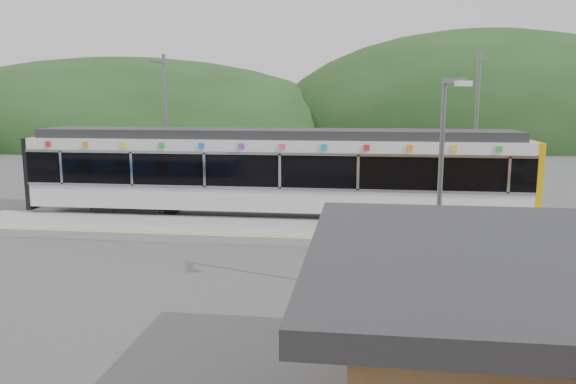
# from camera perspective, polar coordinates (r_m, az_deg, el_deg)

# --- Properties ---
(ground) EXTENTS (120.00, 120.00, 0.00)m
(ground) POSITION_cam_1_polar(r_m,az_deg,el_deg) (17.62, 0.37, -7.04)
(ground) COLOR #4C4C4F
(ground) RESTS_ON ground
(hills) EXTENTS (146.00, 149.00, 26.00)m
(hills) POSITION_cam_1_polar(r_m,az_deg,el_deg) (22.98, 17.61, -3.55)
(hills) COLOR #1E3D19
(hills) RESTS_ON ground
(platform) EXTENTS (26.00, 3.20, 0.30)m
(platform) POSITION_cam_1_polar(r_m,az_deg,el_deg) (20.75, 1.50, -4.05)
(platform) COLOR #9E9E99
(platform) RESTS_ON ground
(yellow_line) EXTENTS (26.00, 0.10, 0.01)m
(yellow_line) POSITION_cam_1_polar(r_m,az_deg,el_deg) (19.45, 1.10, -4.51)
(yellow_line) COLOR yellow
(yellow_line) RESTS_ON platform
(train) EXTENTS (20.44, 3.01, 3.74)m
(train) POSITION_cam_1_polar(r_m,az_deg,el_deg) (23.22, -1.47, 2.22)
(train) COLOR black
(train) RESTS_ON ground
(catenary_mast_west) EXTENTS (0.18, 1.80, 7.00)m
(catenary_mast_west) POSITION_cam_1_polar(r_m,az_deg,el_deg) (26.93, -12.32, 6.40)
(catenary_mast_west) COLOR slate
(catenary_mast_west) RESTS_ON ground
(catenary_mast_east) EXTENTS (0.18, 1.80, 7.00)m
(catenary_mast_east) POSITION_cam_1_polar(r_m,az_deg,el_deg) (25.82, 18.55, 6.00)
(catenary_mast_east) COLOR slate
(catenary_mast_east) RESTS_ON ground
(lamp_post) EXTENTS (0.44, 1.03, 5.51)m
(lamp_post) POSITION_cam_1_polar(r_m,az_deg,el_deg) (13.88, 15.31, 2.05)
(lamp_post) COLOR slate
(lamp_post) RESTS_ON ground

